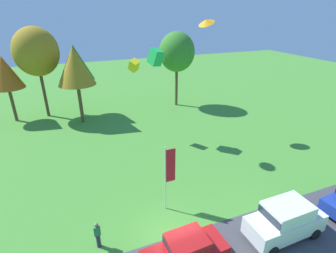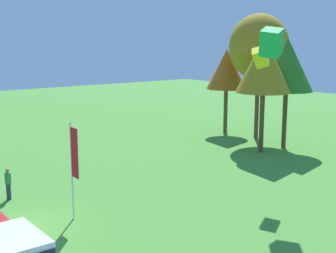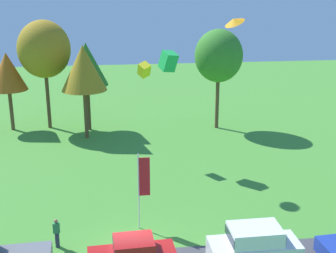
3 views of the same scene
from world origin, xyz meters
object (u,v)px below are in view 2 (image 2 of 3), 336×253
(tree_center_back, at_px, (287,65))
(kite_box_near_flag, at_px, (261,57))
(kite_box_mid_center, at_px, (271,42))
(flag_banner, at_px, (74,159))
(tree_left_of_center, at_px, (259,47))
(person_watching_sky, at_px, (8,184))
(tree_far_right, at_px, (264,65))
(tree_right_of_center, at_px, (226,69))

(tree_center_back, bearing_deg, kite_box_near_flag, -60.47)
(kite_box_mid_center, bearing_deg, flag_banner, -105.46)
(kite_box_near_flag, bearing_deg, tree_left_of_center, 132.06)
(tree_center_back, relative_size, kite_box_mid_center, 6.21)
(tree_center_back, height_order, kite_box_mid_center, kite_box_mid_center)
(person_watching_sky, height_order, kite_box_mid_center, kite_box_mid_center)
(kite_box_near_flag, bearing_deg, person_watching_sky, -114.71)
(tree_left_of_center, height_order, tree_far_right, tree_left_of_center)
(person_watching_sky, xyz_separation_m, kite_box_mid_center, (7.71, 11.71, 7.42))
(tree_left_of_center, bearing_deg, tree_right_of_center, -175.84)
(tree_right_of_center, distance_m, tree_left_of_center, 4.12)
(person_watching_sky, bearing_deg, tree_right_of_center, 106.07)
(person_watching_sky, relative_size, tree_far_right, 0.20)
(tree_center_back, relative_size, kite_box_near_flag, 8.38)
(person_watching_sky, relative_size, kite_box_near_flag, 1.66)
(tree_left_of_center, xyz_separation_m, flag_banner, (7.79, -21.23, -4.86))
(tree_far_right, height_order, kite_box_mid_center, kite_box_mid_center)
(person_watching_sky, xyz_separation_m, flag_banner, (4.88, 1.50, 2.12))
(tree_right_of_center, distance_m, tree_center_back, 7.64)
(tree_far_right, xyz_separation_m, flag_banner, (3.97, -17.51, -3.61))
(person_watching_sky, bearing_deg, tree_left_of_center, 97.29)
(flag_banner, bearing_deg, kite_box_near_flag, 84.70)
(tree_left_of_center, distance_m, flag_banner, 23.13)
(tree_left_of_center, height_order, kite_box_mid_center, tree_left_of_center)
(tree_far_right, bearing_deg, person_watching_sky, -92.76)
(person_watching_sky, xyz_separation_m, tree_left_of_center, (-2.91, 22.72, 6.98))
(person_watching_sky, height_order, tree_right_of_center, tree_right_of_center)
(person_watching_sky, distance_m, tree_far_right, 19.88)
(flag_banner, distance_m, kite_box_mid_center, 11.85)
(tree_right_of_center, bearing_deg, kite_box_mid_center, -37.17)
(tree_center_back, distance_m, kite_box_near_flag, 9.92)
(person_watching_sky, xyz_separation_m, kite_box_near_flag, (5.94, 12.92, 6.58))
(tree_left_of_center, bearing_deg, flag_banner, -69.84)
(tree_right_of_center, bearing_deg, kite_box_near_flag, -37.57)
(person_watching_sky, distance_m, kite_box_near_flag, 15.67)
(tree_left_of_center, xyz_separation_m, tree_far_right, (3.82, -3.71, -1.25))
(person_watching_sky, height_order, tree_center_back, tree_center_back)
(person_watching_sky, relative_size, tree_center_back, 0.20)
(person_watching_sky, height_order, tree_far_right, tree_far_right)
(person_watching_sky, distance_m, flag_banner, 5.53)
(tree_center_back, bearing_deg, flag_banner, -79.22)
(tree_left_of_center, relative_size, tree_far_right, 1.22)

